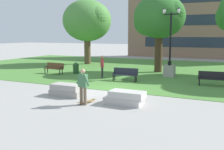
{
  "coord_description": "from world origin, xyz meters",
  "views": [
    {
      "loc": [
        6.73,
        -13.48,
        3.27
      ],
      "look_at": [
        1.09,
        -1.4,
        1.2
      ],
      "focal_mm": 42.0,
      "sensor_mm": 36.0,
      "label": 1
    }
  ],
  "objects_px": {
    "park_bench_near_left": "(213,78)",
    "concrete_block_center": "(67,90)",
    "concrete_block_left": "(125,98)",
    "park_bench_far_left": "(125,74)",
    "park_bench_near_right": "(54,68)",
    "person_bystander_far_lawn": "(102,66)",
    "skateboard": "(86,102)",
    "lamp_post_left": "(170,63)",
    "trash_bin": "(76,68)",
    "person_skateboarder": "(83,85)"
  },
  "relations": [
    {
      "from": "skateboard",
      "to": "park_bench_far_left",
      "type": "bearing_deg",
      "value": 95.37
    },
    {
      "from": "skateboard",
      "to": "person_skateboarder",
      "type": "bearing_deg",
      "value": -88.41
    },
    {
      "from": "concrete_block_center",
      "to": "park_bench_near_left",
      "type": "relative_size",
      "value": 0.98
    },
    {
      "from": "concrete_block_left",
      "to": "person_skateboarder",
      "type": "bearing_deg",
      "value": -151.72
    },
    {
      "from": "lamp_post_left",
      "to": "concrete_block_center",
      "type": "bearing_deg",
      "value": -112.56
    },
    {
      "from": "park_bench_far_left",
      "to": "park_bench_near_left",
      "type": "bearing_deg",
      "value": 7.43
    },
    {
      "from": "lamp_post_left",
      "to": "trash_bin",
      "type": "distance_m",
      "value": 7.67
    },
    {
      "from": "trash_bin",
      "to": "person_bystander_far_lawn",
      "type": "xyz_separation_m",
      "value": [
        3.09,
        -1.2,
        0.48
      ]
    },
    {
      "from": "park_bench_near_right",
      "to": "person_bystander_far_lawn",
      "type": "xyz_separation_m",
      "value": [
        4.69,
        -0.37,
        0.45
      ]
    },
    {
      "from": "skateboard",
      "to": "lamp_post_left",
      "type": "bearing_deg",
      "value": 79.2
    },
    {
      "from": "concrete_block_center",
      "to": "concrete_block_left",
      "type": "distance_m",
      "value": 3.52
    },
    {
      "from": "concrete_block_left",
      "to": "park_bench_far_left",
      "type": "height_order",
      "value": "park_bench_far_left"
    },
    {
      "from": "person_skateboarder",
      "to": "park_bench_far_left",
      "type": "xyz_separation_m",
      "value": [
        -0.61,
        6.68,
        -0.43
      ]
    },
    {
      "from": "trash_bin",
      "to": "person_bystander_far_lawn",
      "type": "bearing_deg",
      "value": -21.24
    },
    {
      "from": "trash_bin",
      "to": "person_skateboarder",
      "type": "bearing_deg",
      "value": -55.25
    },
    {
      "from": "park_bench_near_right",
      "to": "trash_bin",
      "type": "height_order",
      "value": "trash_bin"
    },
    {
      "from": "skateboard",
      "to": "park_bench_near_left",
      "type": "xyz_separation_m",
      "value": [
        5.14,
        7.13,
        0.45
      ]
    },
    {
      "from": "park_bench_near_left",
      "to": "skateboard",
      "type": "bearing_deg",
      "value": -125.79
    },
    {
      "from": "park_bench_near_left",
      "to": "concrete_block_center",
      "type": "bearing_deg",
      "value": -138.03
    },
    {
      "from": "park_bench_near_right",
      "to": "lamp_post_left",
      "type": "bearing_deg",
      "value": 15.41
    },
    {
      "from": "concrete_block_center",
      "to": "trash_bin",
      "type": "distance_m",
      "value": 7.95
    },
    {
      "from": "park_bench_near_right",
      "to": "person_bystander_far_lawn",
      "type": "bearing_deg",
      "value": -4.48
    },
    {
      "from": "skateboard",
      "to": "park_bench_near_right",
      "type": "bearing_deg",
      "value": 135.87
    },
    {
      "from": "lamp_post_left",
      "to": "concrete_block_left",
      "type": "bearing_deg",
      "value": -90.4
    },
    {
      "from": "concrete_block_center",
      "to": "lamp_post_left",
      "type": "distance_m",
      "value": 9.34
    },
    {
      "from": "person_skateboarder",
      "to": "skateboard",
      "type": "distance_m",
      "value": 0.93
    },
    {
      "from": "person_skateboarder",
      "to": "person_bystander_far_lawn",
      "type": "bearing_deg",
      "value": 110.24
    },
    {
      "from": "skateboard",
      "to": "trash_bin",
      "type": "bearing_deg",
      "value": 125.7
    },
    {
      "from": "person_skateboarder",
      "to": "park_bench_near_right",
      "type": "height_order",
      "value": "person_skateboarder"
    },
    {
      "from": "park_bench_near_right",
      "to": "person_bystander_far_lawn",
      "type": "relative_size",
      "value": 1.07
    },
    {
      "from": "lamp_post_left",
      "to": "trash_bin",
      "type": "bearing_deg",
      "value": -167.45
    },
    {
      "from": "trash_bin",
      "to": "lamp_post_left",
      "type": "bearing_deg",
      "value": 12.55
    },
    {
      "from": "park_bench_far_left",
      "to": "person_bystander_far_lawn",
      "type": "xyz_separation_m",
      "value": [
        -1.96,
        0.28,
        0.45
      ]
    },
    {
      "from": "person_bystander_far_lawn",
      "to": "skateboard",
      "type": "bearing_deg",
      "value": -69.0
    },
    {
      "from": "park_bench_near_left",
      "to": "trash_bin",
      "type": "relative_size",
      "value": 1.91
    },
    {
      "from": "person_skateboarder",
      "to": "person_bystander_far_lawn",
      "type": "distance_m",
      "value": 7.41
    },
    {
      "from": "concrete_block_left",
      "to": "trash_bin",
      "type": "xyz_separation_m",
      "value": [
        -7.4,
        7.22,
        0.2
      ]
    },
    {
      "from": "trash_bin",
      "to": "person_bystander_far_lawn",
      "type": "relative_size",
      "value": 0.56
    },
    {
      "from": "concrete_block_center",
      "to": "park_bench_far_left",
      "type": "bearing_deg",
      "value": 78.06
    },
    {
      "from": "concrete_block_left",
      "to": "park_bench_far_left",
      "type": "relative_size",
      "value": 1.03
    },
    {
      "from": "park_bench_near_left",
      "to": "park_bench_far_left",
      "type": "bearing_deg",
      "value": -172.57
    },
    {
      "from": "skateboard",
      "to": "lamp_post_left",
      "type": "relative_size",
      "value": 0.2
    },
    {
      "from": "concrete_block_left",
      "to": "park_bench_far_left",
      "type": "bearing_deg",
      "value": 112.31
    },
    {
      "from": "park_bench_far_left",
      "to": "trash_bin",
      "type": "height_order",
      "value": "trash_bin"
    },
    {
      "from": "concrete_block_center",
      "to": "trash_bin",
      "type": "bearing_deg",
      "value": 119.34
    },
    {
      "from": "concrete_block_left",
      "to": "person_skateboarder",
      "type": "height_order",
      "value": "person_skateboarder"
    },
    {
      "from": "concrete_block_left",
      "to": "park_bench_far_left",
      "type": "xyz_separation_m",
      "value": [
        -2.36,
        5.74,
        0.23
      ]
    },
    {
      "from": "concrete_block_left",
      "to": "lamp_post_left",
      "type": "distance_m",
      "value": 8.91
    },
    {
      "from": "concrete_block_center",
      "to": "park_bench_near_left",
      "type": "xyz_separation_m",
      "value": [
        6.9,
        6.2,
        0.23
      ]
    },
    {
      "from": "person_skateboarder",
      "to": "concrete_block_left",
      "type": "bearing_deg",
      "value": 28.28
    }
  ]
}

